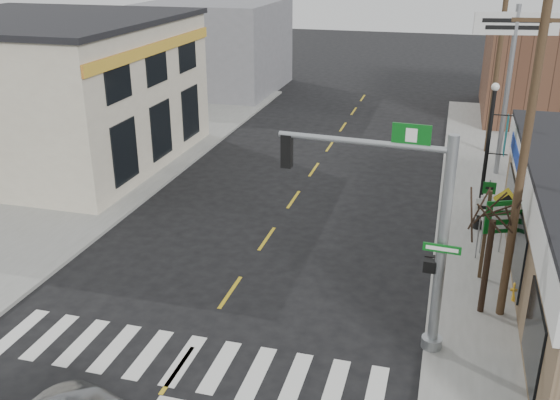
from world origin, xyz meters
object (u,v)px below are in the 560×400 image
(guide_sign, at_px, (510,226))
(bare_tree, at_px, (495,203))
(lamp_post, at_px, (489,147))
(utility_pole_far, at_px, (499,52))
(traffic_signal_pole, at_px, (415,221))
(utility_pole_near, at_px, (522,166))
(dance_center_sign, at_px, (513,51))
(fire_hydrant, at_px, (516,291))

(guide_sign, relative_size, bare_tree, 0.69)
(lamp_post, height_order, utility_pole_far, utility_pole_far)
(traffic_signal_pole, distance_m, utility_pole_near, 3.51)
(dance_center_sign, height_order, utility_pole_far, utility_pole_far)
(traffic_signal_pole, xyz_separation_m, guide_sign, (2.72, 4.26, -1.67))
(bare_tree, xyz_separation_m, utility_pole_far, (0.62, 16.11, 1.68))
(traffic_signal_pole, distance_m, dance_center_sign, 15.34)
(traffic_signal_pole, distance_m, guide_sign, 5.32)
(utility_pole_far, bearing_deg, utility_pole_near, -89.97)
(dance_center_sign, xyz_separation_m, utility_pole_far, (-0.33, 3.41, -0.57))
(dance_center_sign, bearing_deg, utility_pole_far, 85.45)
(bare_tree, bearing_deg, utility_pole_near, 1.63)
(traffic_signal_pole, relative_size, bare_tree, 1.39)
(fire_hydrant, xyz_separation_m, utility_pole_near, (-0.46, -0.85, 4.18))
(utility_pole_near, relative_size, utility_pole_far, 0.89)
(utility_pole_far, bearing_deg, traffic_signal_pole, -97.88)
(bare_tree, distance_m, utility_pole_near, 1.23)
(guide_sign, bearing_deg, fire_hydrant, -99.19)
(utility_pole_near, bearing_deg, utility_pole_far, 85.32)
(lamp_post, height_order, bare_tree, lamp_post)
(lamp_post, distance_m, utility_pole_far, 10.30)
(guide_sign, bearing_deg, dance_center_sign, 65.28)
(utility_pole_far, bearing_deg, fire_hydrant, -88.26)
(traffic_signal_pole, distance_m, lamp_post, 8.47)
(fire_hydrant, height_order, utility_pole_far, utility_pole_far)
(traffic_signal_pole, height_order, guide_sign, traffic_signal_pole)
(fire_hydrant, xyz_separation_m, utility_pole_far, (-0.38, 15.25, 4.75))
(guide_sign, height_order, bare_tree, bare_tree)
(dance_center_sign, bearing_deg, utility_pole_near, -102.01)
(traffic_signal_pole, relative_size, fire_hydrant, 9.56)
(fire_hydrant, height_order, lamp_post, lamp_post)
(utility_pole_far, bearing_deg, lamp_post, -92.87)
(utility_pole_near, bearing_deg, guide_sign, 81.16)
(guide_sign, xyz_separation_m, lamp_post, (-0.64, 3.95, 1.28))
(lamp_post, bearing_deg, fire_hydrant, -60.58)
(guide_sign, relative_size, lamp_post, 0.54)
(lamp_post, distance_m, utility_pole_near, 6.15)
(traffic_signal_pole, relative_size, lamp_post, 1.09)
(lamp_post, distance_m, bare_tree, 6.01)
(traffic_signal_pole, xyz_separation_m, lamp_post, (2.07, 8.21, -0.39))
(utility_pole_near, bearing_deg, fire_hydrant, 57.34)
(guide_sign, height_order, utility_pole_near, utility_pole_near)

